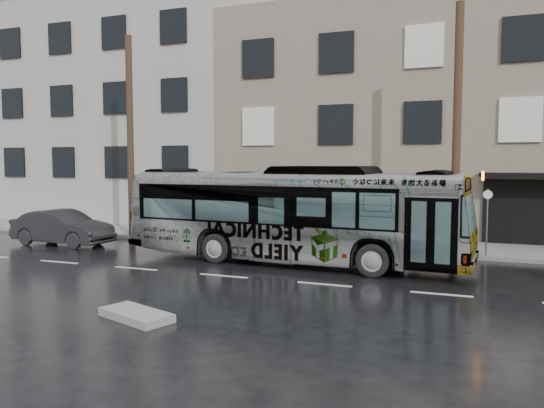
{
  "coord_description": "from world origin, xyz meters",
  "views": [
    {
      "loc": [
        7.12,
        -16.99,
        3.49
      ],
      "look_at": [
        -0.31,
        2.5,
        1.85
      ],
      "focal_mm": 35.0,
      "sensor_mm": 36.0,
      "label": 1
    }
  ],
  "objects": [
    {
      "name": "ground",
      "position": [
        0.0,
        0.0,
        0.0
      ],
      "size": [
        120.0,
        120.0,
        0.0
      ],
      "primitive_type": "plane",
      "color": "black",
      "rests_on": "ground"
    },
    {
      "name": "sidewalk",
      "position": [
        0.0,
        4.9,
        0.07
      ],
      "size": [
        90.0,
        3.6,
        0.15
      ],
      "primitive_type": "cube",
      "color": "gray",
      "rests_on": "ground"
    },
    {
      "name": "sign_post",
      "position": [
        7.6,
        3.3,
        1.35
      ],
      "size": [
        0.06,
        0.06,
        2.4
      ],
      "primitive_type": "cylinder",
      "color": "slate",
      "rests_on": "sidewalk"
    },
    {
      "name": "utility_pole_front",
      "position": [
        6.5,
        3.3,
        4.65
      ],
      "size": [
        0.3,
        0.3,
        9.0
      ],
      "primitive_type": "cylinder",
      "color": "#442F22",
      "rests_on": "sidewalk"
    },
    {
      "name": "building_taupe",
      "position": [
        5.0,
        12.7,
        5.5
      ],
      "size": [
        20.0,
        12.0,
        11.0
      ],
      "primitive_type": "cube",
      "color": "gray",
      "rests_on": "ground"
    },
    {
      "name": "dark_sedan",
      "position": [
        -9.09,
        0.63,
        0.74
      ],
      "size": [
        4.56,
        1.75,
        1.48
      ],
      "primitive_type": "imported",
      "rotation": [
        0.0,
        0.0,
        1.53
      ],
      "color": "black",
      "rests_on": "ground"
    },
    {
      "name": "bus",
      "position": [
        1.23,
        0.41,
        1.68
      ],
      "size": [
        12.24,
        3.64,
        3.36
      ],
      "primitive_type": "imported",
      "rotation": [
        0.0,
        0.0,
        1.5
      ],
      "color": "#B2B2B2",
      "rests_on": "ground"
    },
    {
      "name": "building_grey",
      "position": [
        -18.0,
        14.2,
        8.0
      ],
      "size": [
        26.0,
        15.0,
        16.0
      ],
      "primitive_type": "cube",
      "color": "#A29F99",
      "rests_on": "ground"
    },
    {
      "name": "slush_pile",
      "position": [
        0.15,
        -7.24,
        0.09
      ],
      "size": [
        1.96,
        1.36,
        0.18
      ],
      "primitive_type": "cube",
      "rotation": [
        0.0,
        0.0,
        -0.34
      ],
      "color": "gray",
      "rests_on": "ground"
    },
    {
      "name": "utility_pole_rear",
      "position": [
        -7.5,
        3.3,
        4.65
      ],
      "size": [
        0.3,
        0.3,
        9.0
      ],
      "primitive_type": "cylinder",
      "color": "#442F22",
      "rests_on": "sidewalk"
    }
  ]
}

